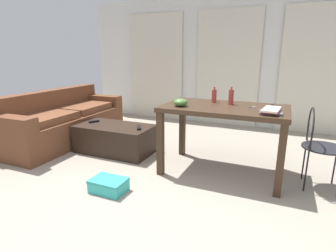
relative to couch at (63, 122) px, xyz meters
name	(u,v)px	position (x,y,z in m)	size (l,w,h in m)	color
ground_plane	(188,163)	(2.10, -0.06, -0.31)	(8.85, 8.85, 0.00)	gray
wall_back	(229,61)	(2.10, 2.18, 0.89)	(5.87, 0.10, 2.41)	silver
curtains	(227,69)	(2.10, 2.10, 0.76)	(4.17, 0.03, 2.14)	beige
couch	(63,122)	(0.00, 0.00, 0.00)	(0.83, 2.07, 0.79)	brown
coffee_table	(115,139)	(1.03, -0.08, -0.12)	(1.06, 0.57, 0.39)	black
craft_table	(224,116)	(2.55, -0.14, 0.36)	(1.35, 0.80, 0.78)	#382619
wire_chair	(317,140)	(3.50, -0.13, 0.20)	(0.42, 0.42, 0.84)	black
bottle_near	(214,96)	(2.38, 0.05, 0.55)	(0.06, 0.06, 0.19)	#99332D
bottle_far	(231,97)	(2.59, -0.01, 0.56)	(0.06, 0.06, 0.20)	#99332D
bowl	(181,102)	(2.11, -0.34, 0.51)	(0.16, 0.16, 0.09)	#477033
book_stack	(271,111)	(3.05, -0.34, 0.50)	(0.22, 0.31, 0.05)	#4C4C51
tv_remote_on_table	(272,106)	(3.04, 0.00, 0.48)	(0.04, 0.19, 0.02)	black
scissors	(252,107)	(2.84, -0.10, 0.47)	(0.07, 0.12, 0.00)	#9EA0A5
tv_remote_primary	(139,128)	(1.42, -0.09, 0.09)	(0.05, 0.17, 0.03)	black
tv_remote_secondary	(94,121)	(0.65, -0.06, 0.09)	(0.05, 0.15, 0.03)	black
shoebox	(109,185)	(1.62, -1.07, -0.25)	(0.36, 0.25, 0.13)	#33B2AD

